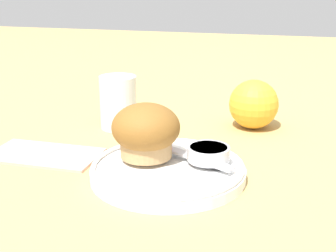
{
  "coord_description": "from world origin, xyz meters",
  "views": [
    {
      "loc": [
        0.16,
        -0.54,
        0.25
      ],
      "look_at": [
        0.0,
        0.04,
        0.06
      ],
      "focal_mm": 50.0,
      "sensor_mm": 36.0,
      "label": 1
    }
  ],
  "objects_px": {
    "muffin": "(146,131)",
    "juice_glass": "(118,102)",
    "butter_knife": "(176,151)",
    "orange_fruit": "(254,104)"
  },
  "relations": [
    {
      "from": "muffin",
      "to": "juice_glass",
      "type": "height_order",
      "value": "muffin"
    },
    {
      "from": "juice_glass",
      "to": "butter_knife",
      "type": "bearing_deg",
      "value": -45.42
    },
    {
      "from": "muffin",
      "to": "orange_fruit",
      "type": "xyz_separation_m",
      "value": [
        0.12,
        0.22,
        -0.01
      ]
    },
    {
      "from": "orange_fruit",
      "to": "juice_glass",
      "type": "distance_m",
      "value": 0.23
    },
    {
      "from": "muffin",
      "to": "juice_glass",
      "type": "relative_size",
      "value": 1.01
    },
    {
      "from": "muffin",
      "to": "orange_fruit",
      "type": "height_order",
      "value": "muffin"
    },
    {
      "from": "orange_fruit",
      "to": "butter_knife",
      "type": "bearing_deg",
      "value": -113.51
    },
    {
      "from": "muffin",
      "to": "butter_knife",
      "type": "distance_m",
      "value": 0.05
    },
    {
      "from": "orange_fruit",
      "to": "muffin",
      "type": "bearing_deg",
      "value": -118.88
    },
    {
      "from": "muffin",
      "to": "juice_glass",
      "type": "xyz_separation_m",
      "value": [
        -0.1,
        0.16,
        -0.01
      ]
    }
  ]
}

